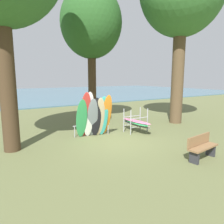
{
  "coord_description": "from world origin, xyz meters",
  "views": [
    {
      "loc": [
        -5.14,
        -7.66,
        2.87
      ],
      "look_at": [
        0.51,
        1.35,
        1.1
      ],
      "focal_mm": 33.67,
      "sensor_mm": 36.0,
      "label": 1
    }
  ],
  "objects_px": {
    "board_storage_rack": "(136,123)",
    "park_bench": "(202,147)",
    "tree_mid_behind": "(91,24)",
    "leaning_board_pile": "(94,117)"
  },
  "relations": [
    {
      "from": "tree_mid_behind",
      "to": "leaning_board_pile",
      "type": "bearing_deg",
      "value": -115.78
    },
    {
      "from": "board_storage_rack",
      "to": "park_bench",
      "type": "distance_m",
      "value": 4.21
    },
    {
      "from": "tree_mid_behind",
      "to": "board_storage_rack",
      "type": "height_order",
      "value": "tree_mid_behind"
    },
    {
      "from": "leaning_board_pile",
      "to": "board_storage_rack",
      "type": "relative_size",
      "value": 1.05
    },
    {
      "from": "leaning_board_pile",
      "to": "board_storage_rack",
      "type": "height_order",
      "value": "leaning_board_pile"
    },
    {
      "from": "tree_mid_behind",
      "to": "leaning_board_pile",
      "type": "relative_size",
      "value": 3.75
    },
    {
      "from": "tree_mid_behind",
      "to": "board_storage_rack",
      "type": "relative_size",
      "value": 3.93
    },
    {
      "from": "leaning_board_pile",
      "to": "tree_mid_behind",
      "type": "bearing_deg",
      "value": 64.22
    },
    {
      "from": "tree_mid_behind",
      "to": "leaning_board_pile",
      "type": "distance_m",
      "value": 6.39
    },
    {
      "from": "tree_mid_behind",
      "to": "leaning_board_pile",
      "type": "xyz_separation_m",
      "value": [
        -1.67,
        -3.47,
        -5.1
      ]
    }
  ]
}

